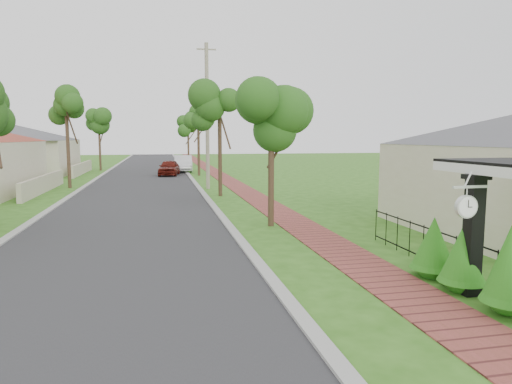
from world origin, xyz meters
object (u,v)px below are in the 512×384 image
object	(u,v)px
parked_car_white	(183,164)
near_tree	(271,125)
porch_post	(473,241)
utility_pole	(207,116)
station_clock	(466,205)
parked_car_red	(169,168)

from	to	relation	value
parked_car_white	near_tree	bearing A→B (deg)	-83.89
porch_post	parked_car_white	bearing A→B (deg)	96.66
porch_post	parked_car_white	xyz separation A→B (m)	(-4.15, 35.53, -0.35)
utility_pole	station_clock	world-z (taller)	utility_pole
near_tree	station_clock	xyz separation A→B (m)	(1.86, -8.40, -1.77)
parked_car_white	utility_pole	world-z (taller)	utility_pole
porch_post	station_clock	world-z (taller)	porch_post
station_clock	utility_pole	bearing A→B (deg)	97.70
parked_car_red	near_tree	distance (m)	23.92
parked_car_red	parked_car_white	distance (m)	4.25
parked_car_white	utility_pole	xyz separation A→B (m)	(0.80, -14.82, 3.81)
near_tree	utility_pole	xyz separation A→B (m)	(-1.00, 12.71, 0.86)
parked_car_white	near_tree	world-z (taller)	near_tree
parked_car_red	utility_pole	size ratio (longest dim) A/B	0.43
utility_pole	station_clock	size ratio (longest dim) A/B	11.97
parked_car_red	near_tree	size ratio (longest dim) A/B	0.83
parked_car_red	station_clock	xyz separation A→B (m)	(5.06, -31.91, 1.29)
parked_car_red	station_clock	bearing A→B (deg)	-72.69
parked_car_white	porch_post	bearing A→B (deg)	-80.97
station_clock	near_tree	bearing A→B (deg)	102.45
porch_post	station_clock	size ratio (longest dim) A/B	3.34
utility_pole	porch_post	bearing A→B (deg)	-80.82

